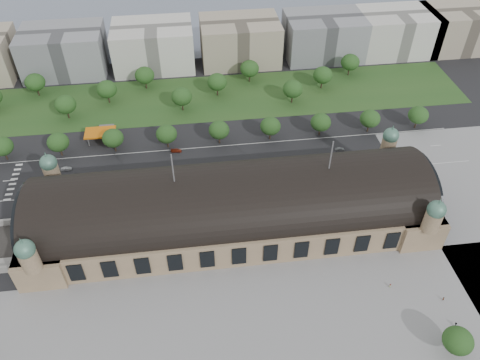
{
  "coord_description": "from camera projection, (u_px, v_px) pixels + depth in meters",
  "views": [
    {
      "loc": [
        -12.75,
        -121.72,
        134.14
      ],
      "look_at": [
        4.27,
        10.49,
        14.0
      ],
      "focal_mm": 35.0,
      "sensor_mm": 36.0,
      "label": 1
    }
  ],
  "objects": [
    {
      "name": "parked_car_0",
      "position": [
        82.0,
        195.0,
        192.6
      ],
      "size": [
        4.78,
        3.23,
        1.49
      ],
      "primitive_type": "imported",
      "rotation": [
        0.0,
        0.0,
        -1.17
      ],
      "color": "black",
      "rests_on": "ground"
    },
    {
      "name": "tree_row_9",
      "position": [
        418.0,
        115.0,
        223.88
      ],
      "size": [
        9.6,
        9.6,
        11.52
      ],
      "color": "#2D2116",
      "rests_on": "ground"
    },
    {
      "name": "station",
      "position": [
        232.0,
        207.0,
        173.81
      ],
      "size": [
        150.0,
        48.4,
        44.3
      ],
      "color": "#A08663",
      "rests_on": "ground"
    },
    {
      "name": "parked_car_5",
      "position": [
        177.0,
        192.0,
        193.74
      ],
      "size": [
        5.53,
        4.81,
        1.42
      ],
      "primitive_type": "imported",
      "rotation": [
        0.0,
        0.0,
        -0.97
      ],
      "color": "gray",
      "rests_on": "ground"
    },
    {
      "name": "pedestrian_1",
      "position": [
        443.0,
        299.0,
        155.22
      ],
      "size": [
        0.54,
        0.73,
        1.81
      ],
      "primitive_type": "imported",
      "rotation": [
        0.0,
        0.0,
        1.39
      ],
      "color": "gray",
      "rests_on": "ground"
    },
    {
      "name": "road_slab",
      "position": [
        178.0,
        167.0,
        206.79
      ],
      "size": [
        260.0,
        26.0,
        0.1
      ],
      "primitive_type": "cube",
      "color": "black",
      "rests_on": "ground"
    },
    {
      "name": "parked_car_4",
      "position": [
        149.0,
        188.0,
        195.5
      ],
      "size": [
        4.9,
        4.36,
        1.61
      ],
      "primitive_type": "imported",
      "rotation": [
        0.0,
        0.0,
        -0.91
      ],
      "color": "silver",
      "rests_on": "ground"
    },
    {
      "name": "pedestrian_4",
      "position": [
        455.0,
        325.0,
        148.08
      ],
      "size": [
        1.15,
        1.27,
        1.86
      ],
      "primitive_type": "imported",
      "rotation": [
        0.0,
        0.0,
        4.05
      ],
      "color": "gray",
      "rests_on": "ground"
    },
    {
      "name": "parked_car_6",
      "position": [
        140.0,
        192.0,
        193.66
      ],
      "size": [
        5.46,
        4.45,
        1.49
      ],
      "primitive_type": "imported",
      "rotation": [
        0.0,
        0.0,
        -1.02
      ],
      "color": "black",
      "rests_on": "ground"
    },
    {
      "name": "bus_mid",
      "position": [
        220.0,
        173.0,
        201.43
      ],
      "size": [
        10.98,
        2.99,
        3.03
      ],
      "primitive_type": "imported",
      "rotation": [
        0.0,
        0.0,
        1.61
      ],
      "color": "beige",
      "rests_on": "ground"
    },
    {
      "name": "parked_car_3",
      "position": [
        75.0,
        195.0,
        192.25
      ],
      "size": [
        5.21,
        4.01,
        1.66
      ],
      "primitive_type": "imported",
      "rotation": [
        0.0,
        0.0,
        -1.08
      ],
      "color": "#595A60",
      "rests_on": "ground"
    },
    {
      "name": "tree_row_4",
      "position": [
        166.0,
        134.0,
        212.49
      ],
      "size": [
        9.6,
        9.6,
        11.52
      ],
      "color": "#2D2116",
      "rests_on": "ground"
    },
    {
      "name": "tree_row_2",
      "position": [
        58.0,
        142.0,
        207.94
      ],
      "size": [
        9.6,
        9.6,
        11.52
      ],
      "color": "#2D2116",
      "rests_on": "ground"
    },
    {
      "name": "tree_row_5",
      "position": [
        219.0,
        130.0,
        214.77
      ],
      "size": [
        9.6,
        9.6,
        11.52
      ],
      "color": "#2D2116",
      "rests_on": "ground"
    },
    {
      "name": "petrol_station",
      "position": [
        104.0,
        131.0,
        221.7
      ],
      "size": [
        14.0,
        13.0,
        5.05
      ],
      "color": "orange",
      "rests_on": "ground"
    },
    {
      "name": "parked_car_2",
      "position": [
        76.0,
        201.0,
        189.76
      ],
      "size": [
        6.06,
        4.76,
        1.64
      ],
      "primitive_type": "imported",
      "rotation": [
        0.0,
        0.0,
        -1.06
      ],
      "color": "#181943",
      "rests_on": "ground"
    },
    {
      "name": "tree_row_1",
      "position": [
        2.0,
        146.0,
        205.66
      ],
      "size": [
        9.6,
        9.6,
        11.52
      ],
      "color": "#2D2116",
      "rests_on": "ground"
    },
    {
      "name": "tree_belt_2",
      "position": [
        35.0,
        82.0,
        245.41
      ],
      "size": [
        10.4,
        10.4,
        12.48
      ],
      "color": "#2D2116",
      "rests_on": "ground"
    },
    {
      "name": "traffic_car_3",
      "position": [
        176.0,
        150.0,
        214.35
      ],
      "size": [
        5.08,
        2.46,
        1.43
      ],
      "primitive_type": "imported",
      "rotation": [
        0.0,
        0.0,
        1.47
      ],
      "color": "maroon",
      "rests_on": "ground"
    },
    {
      "name": "tree_row_7",
      "position": [
        321.0,
        122.0,
        219.32
      ],
      "size": [
        9.6,
        9.6,
        11.52
      ],
      "color": "#2D2116",
      "rests_on": "ground"
    },
    {
      "name": "tree_plaza_s",
      "position": [
        458.0,
        341.0,
        137.62
      ],
      "size": [
        9.0,
        9.0,
        10.64
      ],
      "color": "#2D2116",
      "rests_on": "ground"
    },
    {
      "name": "office_6",
      "position": [
        396.0,
        32.0,
        281.56
      ],
      "size": [
        45.0,
        32.0,
        24.0
      ],
      "primitive_type": "cube",
      "color": "silver",
      "rests_on": "ground"
    },
    {
      "name": "tree_belt_9",
      "position": [
        293.0,
        89.0,
        240.35
      ],
      "size": [
        10.4,
        10.4,
        12.48
      ],
      "color": "#2D2116",
      "rests_on": "ground"
    },
    {
      "name": "traffic_car_1",
      "position": [
        66.0,
        169.0,
        204.68
      ],
      "size": [
        4.57,
        1.68,
        1.5
      ],
      "primitive_type": "imported",
      "rotation": [
        0.0,
        0.0,
        1.59
      ],
      "color": "gray",
      "rests_on": "ground"
    },
    {
      "name": "tree_belt_4",
      "position": [
        107.0,
        89.0,
        240.18
      ],
      "size": [
        10.4,
        10.4,
        12.48
      ],
      "color": "#2D2116",
      "rests_on": "ground"
    },
    {
      "name": "tree_belt_10",
      "position": [
        323.0,
        75.0,
        250.99
      ],
      "size": [
        10.4,
        10.4,
        12.48
      ],
      "color": "#2D2116",
      "rests_on": "ground"
    },
    {
      "name": "tree_row_3",
      "position": [
        113.0,
        138.0,
        210.22
      ],
      "size": [
        9.6,
        9.6,
        11.52
      ],
      "color": "#2D2116",
      "rests_on": "ground"
    },
    {
      "name": "plaza_south",
      "position": [
        280.0,
        324.0,
        149.22
      ],
      "size": [
        190.0,
        48.0,
        0.12
      ],
      "primitive_type": "cube",
      "color": "gray",
      "rests_on": "ground"
    },
    {
      "name": "office_5",
      "position": [
        323.0,
        36.0,
        277.29
      ],
      "size": [
        45.0,
        32.0,
        24.0
      ],
      "primitive_type": "cube",
      "color": "gray",
      "rests_on": "ground"
    },
    {
      "name": "traffic_car_2",
      "position": [
        68.0,
        191.0,
        194.39
      ],
      "size": [
        4.81,
        2.62,
        1.28
      ],
      "primitive_type": "imported",
      "rotation": [
        0.0,
        0.0,
        -1.68
      ],
      "color": "black",
      "rests_on": "ground"
    },
    {
      "name": "tree_belt_6",
      "position": [
        182.0,
        97.0,
        234.94
      ],
      "size": [
        10.4,
        10.4,
        12.48
      ],
      "color": "#2D2116",
      "rests_on": "ground"
    },
    {
      "name": "tree_belt_8",
      "position": [
        250.0,
        69.0,
        256.23
      ],
      "size": [
        10.4,
        10.4,
        12.48
      ],
      "color": "#2D2116",
      "rests_on": "ground"
    },
    {
      "name": "grass_belt",
      "position": [
        184.0,
        100.0,
        247.79
      ],
      "size": [
        300.0,
        45.0,
        0.1
      ],
      "primitive_type": "cube",
      "color": "#254D1E",
      "rests_on": "ground"
    },
    {
      "name": "traffic_car_5",
      "position": [
        340.0,
        149.0,
        215.19
      ],
      "size": [
        4.16,
        1.81,
        1.33
      ],
      "primitive_type": "imported",
      "rotation": [
        0.0,
        0.0,
        1.47
      ],
      "color": "#54585B",
      "rests_on": "ground"
    },
    {
      "name": "tree_row_8",
      "position": [
        370.0,
        119.0,
        221.6
      ],
      "size": [
        9.6,
        9.6,
        11.52
      ],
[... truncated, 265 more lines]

